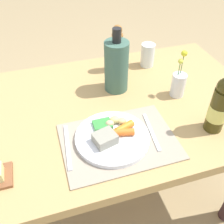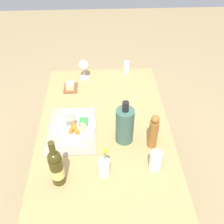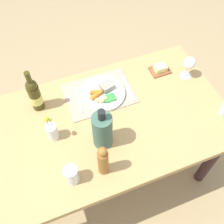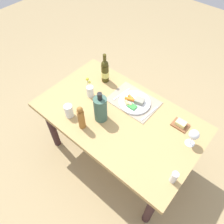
{
  "view_description": "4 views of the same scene",
  "coord_description": "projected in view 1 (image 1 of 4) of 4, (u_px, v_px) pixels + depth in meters",
  "views": [
    {
      "loc": [
        -0.22,
        -0.83,
        1.43
      ],
      "look_at": [
        0.02,
        -0.07,
        0.73
      ],
      "focal_mm": 41.67,
      "sensor_mm": 36.0,
      "label": 1
    },
    {
      "loc": [
        1.19,
        -0.01,
        1.9
      ],
      "look_at": [
        -0.04,
        0.05,
        0.81
      ],
      "focal_mm": 42.08,
      "sensor_mm": 36.0,
      "label": 2
    },
    {
      "loc": [
        0.32,
        0.82,
        2.04
      ],
      "look_at": [
        -0.01,
        -0.02,
        0.75
      ],
      "focal_mm": 43.5,
      "sensor_mm": 36.0,
      "label": 3
    },
    {
      "loc": [
        -0.69,
        0.9,
        2.14
      ],
      "look_at": [
        0.04,
        0.04,
        0.75
      ],
      "focal_mm": 34.72,
      "sensor_mm": 36.0,
      "label": 4
    }
  ],
  "objects": [
    {
      "name": "ground_plane",
      "position": [
        106.0,
        195.0,
        1.58
      ],
      "size": [
        8.0,
        8.0,
        0.0
      ],
      "primitive_type": "plane",
      "color": "tan"
    },
    {
      "name": "dining_table",
      "position": [
        104.0,
        123.0,
        1.19
      ],
      "size": [
        1.4,
        0.84,
        0.7
      ],
      "color": "tan",
      "rests_on": "ground_plane"
    },
    {
      "name": "placemat",
      "position": [
        119.0,
        141.0,
        0.97
      ],
      "size": [
        0.42,
        0.31,
        0.01
      ],
      "primitive_type": "cube",
      "color": "gray",
      "rests_on": "dining_table"
    },
    {
      "name": "dinner_plate",
      "position": [
        112.0,
        136.0,
        0.97
      ],
      "size": [
        0.28,
        0.28,
        0.06
      ],
      "color": "white",
      "rests_on": "placemat"
    },
    {
      "name": "fork",
      "position": [
        68.0,
        146.0,
        0.94
      ],
      "size": [
        0.03,
        0.22,
        0.0
      ],
      "primitive_type": "cube",
      "rotation": [
        0.0,
        0.0,
        -0.09
      ],
      "color": "silver",
      "rests_on": "placemat"
    },
    {
      "name": "knife",
      "position": [
        151.0,
        131.0,
        1.0
      ],
      "size": [
        0.04,
        0.2,
        0.0
      ],
      "primitive_type": "cube",
      "rotation": [
        0.0,
        0.0,
        -0.12
      ],
      "color": "silver",
      "rests_on": "placemat"
    },
    {
      "name": "flower_vase",
      "position": [
        178.0,
        83.0,
        1.15
      ],
      "size": [
        0.06,
        0.06,
        0.22
      ],
      "color": "silver",
      "rests_on": "dining_table"
    },
    {
      "name": "water_tumbler",
      "position": [
        147.0,
        56.0,
        1.35
      ],
      "size": [
        0.07,
        0.07,
        0.12
      ],
      "color": "silver",
      "rests_on": "dining_table"
    },
    {
      "name": "pepper_mill",
      "position": [
        117.0,
        49.0,
        1.28
      ],
      "size": [
        0.05,
        0.05,
        0.24
      ],
      "color": "#996128",
      "rests_on": "dining_table"
    },
    {
      "name": "wine_bottle",
      "position": [
        220.0,
        105.0,
        0.95
      ],
      "size": [
        0.07,
        0.07,
        0.3
      ],
      "color": "#3D3711",
      "rests_on": "dining_table"
    },
    {
      "name": "cooler_bottle",
      "position": [
        116.0,
        66.0,
        1.15
      ],
      "size": [
        0.11,
        0.11,
        0.29
      ],
      "color": "#3E6352",
      "rests_on": "dining_table"
    }
  ]
}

